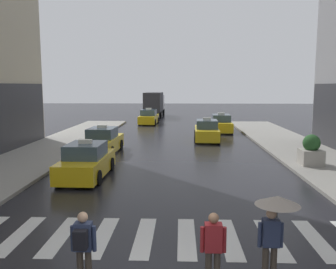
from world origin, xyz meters
TOP-DOWN VIEW (x-y plane):
  - crosswalk_markings at (0.00, 3.00)m, footprint 11.30×2.80m
  - taxi_lead at (-3.98, 9.59)m, footprint 1.98×4.57m
  - taxi_second at (-4.55, 15.71)m, footprint 2.06×4.60m
  - taxi_third at (2.44, 21.21)m, footprint 2.04×4.59m
  - taxi_fourth at (4.13, 26.57)m, footprint 1.99×4.57m
  - taxi_fifth at (-3.19, 33.20)m, footprint 2.09×4.61m
  - box_truck at (-3.24, 42.36)m, footprint 2.49×7.61m
  - pedestrian_with_umbrella at (2.45, 0.78)m, footprint 0.96×0.96m
  - pedestrian_with_backpack at (-1.62, 0.41)m, footprint 0.55×0.43m
  - pedestrian_plain_coat at (1.11, 0.49)m, footprint 0.55×0.24m
  - planter_mid_block at (7.23, 12.02)m, footprint 1.10×1.10m

SIDE VIEW (x-z plane):
  - crosswalk_markings at x=0.00m, z-range 0.00..0.01m
  - taxi_lead at x=-3.98m, z-range -0.18..1.63m
  - taxi_second at x=-4.55m, z-range -0.18..1.63m
  - taxi_third at x=2.44m, z-range -0.18..1.63m
  - taxi_fourth at x=4.13m, z-range -0.18..1.63m
  - taxi_fifth at x=-3.19m, z-range -0.18..1.63m
  - planter_mid_block at x=7.23m, z-range 0.07..1.67m
  - pedestrian_plain_coat at x=1.11m, z-range 0.11..1.76m
  - pedestrian_with_backpack at x=-1.62m, z-range 0.15..1.80m
  - pedestrian_with_umbrella at x=2.45m, z-range 0.55..2.49m
  - box_truck at x=-3.24m, z-range 0.18..3.53m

